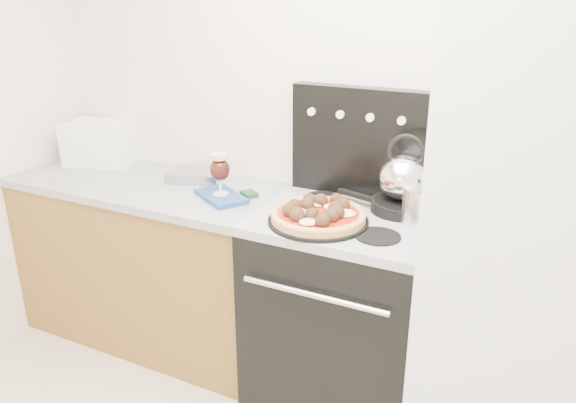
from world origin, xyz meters
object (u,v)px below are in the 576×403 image
Objects in this scene: oven_mitt at (221,197)px; pizza_pan at (318,221)px; pizza at (318,213)px; beer_glass at (220,174)px; stock_pot at (427,206)px; skillet at (402,206)px; fridge at (525,243)px; base_cabinet at (155,264)px; toaster_oven at (102,142)px; stove_body at (344,313)px; tea_kettle at (405,173)px.

pizza_pan is (0.54, -0.10, 0.02)m from oven_mitt.
pizza_pan is at bearing 180.00° from pizza.
beer_glass is 0.95m from stock_pot.
skillet is (0.27, 0.28, -0.02)m from pizza.
oven_mitt is at bearing 169.34° from pizza_pan.
fridge reaches higher than skillet.
pizza_pan is (1.02, -0.15, 0.50)m from base_cabinet.
toaster_oven is 0.88× the size of pizza_pan.
beer_glass is (0.92, -0.21, 0.01)m from toaster_oven.
fridge is at bearing -2.05° from stove_body.
tea_kettle is (0.19, 0.16, 0.65)m from stove_body.
oven_mitt is at bearing -174.15° from stock_pot.
beer_glass is 0.51× the size of pizza.
skillet reaches higher than pizza_pan.
pizza reaches higher than pizza_pan.
beer_glass is 0.98× the size of stock_pot.
stove_body is 0.54m from pizza.
oven_mitt is (0.92, -0.21, -0.10)m from toaster_oven.
base_cabinet is at bearing 174.64° from oven_mitt.
pizza_pan is (-0.09, -0.12, 0.49)m from stove_body.
stove_body is 2.11× the size of pizza_pan.
pizza is at bearing -10.66° from oven_mitt.
beer_glass reaches higher than oven_mitt.
pizza_pan is 0.45m from stock_pot.
pizza is 0.39m from skillet.
tea_kettle is at bearing 12.32° from beer_glass.
base_cabinet is 0.68m from oven_mitt.
oven_mitt is at bearing -151.69° from tea_kettle.
stove_body is at bearing 177.95° from fridge.
base_cabinet is 0.75m from toaster_oven.
fridge is 7.73× the size of tea_kettle.
toaster_oven is at bearing 176.60° from stock_pot.
beer_glass is 0.73× the size of skillet.
fridge is at bearing -0.23° from beer_glass.
beer_glass reaches higher than stock_pot.
stove_body is 4.39× the size of beer_glass.
stove_body is at bearing 1.80° from oven_mitt.
stove_body is 0.70m from tea_kettle.
pizza_pan reaches higher than base_cabinet.
base_cabinet is 1.16m from pizza.
pizza_pan is at bearing -10.66° from oven_mitt.
toaster_oven is at bearing 168.07° from pizza.
beer_glass is 0.48× the size of pizza_pan.
base_cabinet is 5.34× the size of oven_mitt.
stock_pot is at bearing 5.85° from beer_glass.
tea_kettle reaches higher than pizza.
pizza is at bearing -10.66° from beer_glass.
stock_pot is at bearing 26.42° from pizza.
stove_body is at bearing -1.30° from base_cabinet.
stock_pot is (1.86, -0.11, -0.02)m from toaster_oven.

